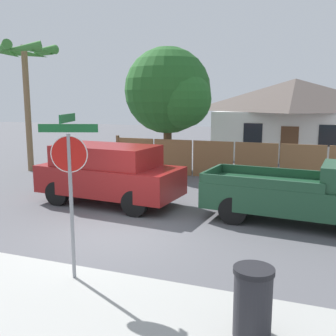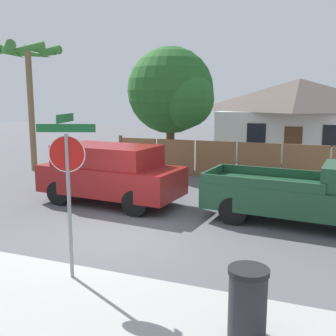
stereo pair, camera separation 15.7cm
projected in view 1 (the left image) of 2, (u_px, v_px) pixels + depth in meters
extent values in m
plane|color=#56565B|center=(116.00, 234.00, 9.99)|extent=(80.00, 80.00, 0.00)
cube|color=#A3A39E|center=(16.00, 301.00, 6.67)|extent=(36.00, 3.20, 0.01)
cube|color=brown|center=(136.00, 155.00, 18.49)|extent=(1.79, 0.06, 1.60)
cube|color=brown|center=(173.00, 157.00, 17.85)|extent=(1.79, 0.06, 1.60)
cube|color=brown|center=(213.00, 159.00, 17.21)|extent=(1.79, 0.06, 1.60)
cube|color=brown|center=(256.00, 162.00, 16.56)|extent=(1.79, 0.06, 1.60)
cube|color=brown|center=(303.00, 164.00, 15.92)|extent=(1.79, 0.06, 1.60)
cube|color=brown|center=(118.00, 153.00, 18.81)|extent=(0.12, 0.12, 1.70)
cube|color=white|center=(293.00, 134.00, 23.51)|extent=(8.50, 6.30, 2.71)
pyramid|color=#514742|center=(295.00, 95.00, 23.11)|extent=(9.18, 6.81, 1.88)
cube|color=black|center=(253.00, 134.00, 21.20)|extent=(1.00, 0.04, 1.10)
cube|color=black|center=(329.00, 136.00, 19.88)|extent=(1.00, 0.04, 1.10)
cube|color=brown|center=(289.00, 145.00, 20.64)|extent=(0.90, 0.04, 2.00)
cylinder|color=brown|center=(168.00, 146.00, 19.16)|extent=(0.40, 0.40, 2.28)
sphere|color=#235B23|center=(168.00, 90.00, 18.70)|extent=(4.09, 4.09, 4.09)
sphere|color=#266326|center=(182.00, 99.00, 17.98)|extent=(2.66, 2.66, 2.66)
cylinder|color=brown|center=(28.00, 109.00, 18.45)|extent=(0.28, 0.28, 5.84)
cone|color=#387A33|center=(43.00, 50.00, 17.65)|extent=(0.44, 1.92, 0.73)
cone|color=#387A33|center=(46.00, 53.00, 18.64)|extent=(1.88, 1.34, 0.73)
cone|color=#387A33|center=(28.00, 54.00, 19.00)|extent=(1.88, 1.34, 0.73)
cone|color=#387A33|center=(6.00, 52.00, 18.36)|extent=(0.44, 1.92, 0.73)
cone|color=#387A33|center=(1.00, 50.00, 17.36)|extent=(1.88, 1.34, 0.73)
cone|color=#387A33|center=(20.00, 48.00, 17.00)|extent=(1.88, 1.34, 0.73)
cube|color=maroon|center=(110.00, 179.00, 12.77)|extent=(4.79, 2.37, 0.89)
cube|color=maroon|center=(106.00, 156.00, 12.68)|extent=(3.39, 2.10, 0.67)
cube|color=black|center=(148.00, 159.00, 12.03)|extent=(0.21, 1.75, 0.56)
cylinder|color=black|center=(161.00, 191.00, 13.02)|extent=(0.79, 0.22, 0.79)
cylinder|color=black|center=(134.00, 203.00, 11.45)|extent=(0.79, 0.22, 0.79)
cylinder|color=black|center=(90.00, 183.00, 14.23)|extent=(0.79, 0.22, 0.79)
cylinder|color=black|center=(57.00, 193.00, 12.66)|extent=(0.79, 0.22, 0.79)
cube|color=#1E472D|center=(298.00, 197.00, 10.76)|extent=(5.24, 2.36, 0.73)
cube|color=#1E472D|center=(273.00, 172.00, 11.86)|extent=(3.19, 0.35, 0.26)
cube|color=#1E472D|center=(260.00, 183.00, 10.23)|extent=(3.19, 0.35, 0.26)
cube|color=#1E472D|center=(212.00, 173.00, 11.74)|extent=(0.24, 1.84, 0.26)
cylinder|color=black|center=(248.00, 197.00, 12.25)|extent=(0.78, 0.22, 0.78)
cylinder|color=black|center=(233.00, 210.00, 10.73)|extent=(0.78, 0.22, 0.78)
cylinder|color=gray|center=(71.00, 208.00, 7.32)|extent=(0.07, 0.07, 2.77)
cylinder|color=red|center=(69.00, 154.00, 7.15)|extent=(0.62, 0.24, 0.65)
cylinder|color=white|center=(69.00, 154.00, 7.15)|extent=(0.65, 0.24, 0.68)
cube|color=#19602D|center=(68.00, 128.00, 7.07)|extent=(1.03, 0.38, 0.15)
cube|color=#19602D|center=(68.00, 118.00, 7.04)|extent=(0.34, 0.93, 0.15)
cylinder|color=#28282D|center=(253.00, 305.00, 5.61)|extent=(0.55, 0.55, 0.96)
cylinder|color=black|center=(254.00, 271.00, 5.52)|extent=(0.59, 0.59, 0.08)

